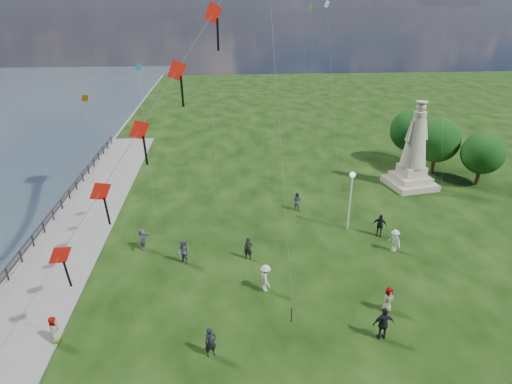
{
  "coord_description": "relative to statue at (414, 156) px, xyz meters",
  "views": [
    {
      "loc": [
        -2.88,
        -15.03,
        15.75
      ],
      "look_at": [
        -1.0,
        8.0,
        5.5
      ],
      "focal_mm": 30.0,
      "sensor_mm": 36.0,
      "label": 1
    }
  ],
  "objects": [
    {
      "name": "waterfront",
      "position": [
        -29.71,
        -11.63,
        -3.06
      ],
      "size": [
        200.0,
        200.0,
        1.51
      ],
      "color": "#2D3743",
      "rests_on": "ground"
    },
    {
      "name": "statue",
      "position": [
        0.0,
        0.0,
        0.0
      ],
      "size": [
        4.5,
        4.5,
        7.94
      ],
      "rotation": [
        0.0,
        0.0,
        0.17
      ],
      "color": "beige",
      "rests_on": "ground"
    },
    {
      "name": "lamppost",
      "position": [
        -8.09,
        -7.71,
        0.35
      ],
      "size": [
        0.43,
        0.43,
        4.64
      ],
      "color": "silver",
      "rests_on": "ground"
    },
    {
      "name": "tree_row",
      "position": [
        3.83,
        3.3,
        0.43
      ],
      "size": [
        8.18,
        10.59,
        5.72
      ],
      "color": "#382314",
      "rests_on": "ground"
    },
    {
      "name": "person_0",
      "position": [
        -18.24,
        -19.69,
        -2.18
      ],
      "size": [
        0.69,
        0.56,
        1.63
      ],
      "primitive_type": "imported",
      "rotation": [
        0.0,
        0.0,
        0.32
      ],
      "color": "black",
      "rests_on": "ground"
    },
    {
      "name": "person_1",
      "position": [
        -20.12,
        -11.51,
        -2.11
      ],
      "size": [
        1.01,
        0.97,
        1.78
      ],
      "primitive_type": "imported",
      "rotation": [
        0.0,
        0.0,
        -0.7
      ],
      "color": "#595960",
      "rests_on": "ground"
    },
    {
      "name": "person_2",
      "position": [
        -15.08,
        -14.76,
        -2.14
      ],
      "size": [
        0.84,
        1.23,
        1.73
      ],
      "primitive_type": "imported",
      "rotation": [
        0.0,
        0.0,
        1.82
      ],
      "color": "silver",
      "rests_on": "ground"
    },
    {
      "name": "person_3",
      "position": [
        -9.55,
        -19.23,
        -2.06
      ],
      "size": [
        1.12,
        0.61,
        1.88
      ],
      "primitive_type": "imported",
      "rotation": [
        0.0,
        0.0,
        3.18
      ],
      "color": "black",
      "rests_on": "ground"
    },
    {
      "name": "person_4",
      "position": [
        -8.52,
        -17.16,
        -2.24
      ],
      "size": [
        0.87,
        0.75,
        1.52
      ],
      "primitive_type": "imported",
      "rotation": [
        0.0,
        0.0,
        0.48
      ],
      "color": "#595960",
      "rests_on": "ground"
    },
    {
      "name": "person_5",
      "position": [
        -23.1,
        -9.34,
        -2.23
      ],
      "size": [
        1.0,
        1.55,
        1.54
      ],
      "primitive_type": "imported",
      "rotation": [
        0.0,
        0.0,
        1.28
      ],
      "color": "#595960",
      "rests_on": "ground"
    },
    {
      "name": "person_6",
      "position": [
        -15.88,
        -11.26,
        -2.19
      ],
      "size": [
        0.69,
        0.56,
        1.61
      ],
      "primitive_type": "imported",
      "rotation": [
        0.0,
        0.0,
        -0.35
      ],
      "color": "black",
      "rests_on": "ground"
    },
    {
      "name": "person_7",
      "position": [
        -11.4,
        -4.12,
        -2.19
      ],
      "size": [
        0.92,
        0.86,
        1.62
      ],
      "primitive_type": "imported",
      "rotation": [
        0.0,
        0.0,
        2.51
      ],
      "color": "#595960",
      "rests_on": "ground"
    },
    {
      "name": "person_8",
      "position": [
        -5.79,
        -11.06,
        -2.19
      ],
      "size": [
        0.92,
        1.17,
        1.61
      ],
      "primitive_type": "imported",
      "rotation": [
        0.0,
        0.0,
        -1.15
      ],
      "color": "silver",
      "rests_on": "ground"
    },
    {
      "name": "person_9",
      "position": [
        -6.08,
        -8.89,
        -2.13
      ],
      "size": [
        1.14,
        0.9,
        1.73
      ],
      "primitive_type": "imported",
      "rotation": [
        0.0,
        0.0,
        -0.43
      ],
      "color": "black",
      "rests_on": "ground"
    },
    {
      "name": "person_10",
      "position": [
        -26.05,
        -18.19,
        -2.26
      ],
      "size": [
        0.49,
        0.75,
        1.47
      ],
      "primitive_type": "imported",
      "rotation": [
        0.0,
        0.0,
        1.64
      ],
      "color": "#595960",
      "rests_on": "ground"
    },
    {
      "name": "red_kite_train",
      "position": [
        -20.36,
        -16.01,
        8.31
      ],
      "size": [
        12.6,
        9.35,
        18.23
      ],
      "color": "black",
      "rests_on": "ground"
    },
    {
      "name": "small_kites",
      "position": [
        -13.26,
        2.14,
        11.85
      ],
      "size": [
        28.3,
        18.64,
        28.78
      ],
      "color": "#187491",
      "rests_on": "ground"
    }
  ]
}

